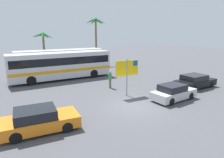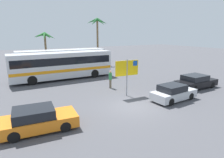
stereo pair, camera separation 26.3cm
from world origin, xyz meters
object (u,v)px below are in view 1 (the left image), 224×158
bus_rear_coach (61,60)px  car_orange (39,120)px  ferry_sign (128,69)px  pedestrian_by_bus (110,78)px  car_black (195,81)px  car_silver (173,92)px  bus_front_coach (61,64)px

bus_rear_coach → car_orange: bus_rear_coach is taller
ferry_sign → pedestrian_by_bus: 3.09m
ferry_sign → car_black: ferry_sign is taller
car_silver → pedestrian_by_bus: 6.30m
ferry_sign → pedestrian_by_bus: (-0.12, 2.81, -1.28)m
car_orange → pedestrian_by_bus: bearing=40.4°
pedestrian_by_bus → car_black: bearing=32.5°
car_orange → car_black: (15.17, 1.40, 0.00)m
car_black → bus_front_coach: bearing=134.5°
bus_rear_coach → car_black: bearing=-55.5°
ferry_sign → car_silver: bearing=-44.6°
bus_rear_coach → ferry_sign: ferry_sign is taller
bus_rear_coach → car_silver: (4.78, -15.38, -1.15)m
car_orange → car_silver: size_ratio=1.06×
ferry_sign → car_orange: bearing=-157.6°
car_silver → pedestrian_by_bus: pedestrian_by_bus is taller
ferry_sign → pedestrian_by_bus: bearing=95.5°
bus_front_coach → pedestrian_by_bus: size_ratio=6.55×
car_orange → car_black: same height
car_black → car_orange: bearing=-175.7°
bus_front_coach → ferry_sign: (3.15, -9.01, 0.54)m
bus_front_coach → car_orange: size_ratio=2.71×
bus_front_coach → bus_rear_coach: same height
bus_front_coach → car_black: (10.50, -10.33, -1.15)m
car_orange → car_black: 15.24m
car_silver → ferry_sign: bearing=128.2°
car_silver → bus_front_coach: bearing=111.9°
ferry_sign → car_silver: size_ratio=0.79×
bus_rear_coach → pedestrian_by_bus: (2.06, -9.71, -0.73)m
bus_rear_coach → car_black: 16.84m
bus_front_coach → car_black: bearing=-44.6°
car_black → car_silver: 4.98m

